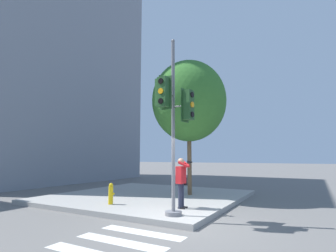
{
  "coord_description": "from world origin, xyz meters",
  "views": [
    {
      "loc": [
        -6.93,
        -3.33,
        1.91
      ],
      "look_at": [
        0.53,
        0.82,
        2.92
      ],
      "focal_mm": 28.0,
      "sensor_mm": 36.0,
      "label": 1
    }
  ],
  "objects_px": {
    "traffic_signal_pole": "(171,112)",
    "street_tree": "(189,101)",
    "person_photographer": "(182,178)",
    "fire_hydrant": "(111,194)"
  },
  "relations": [
    {
      "from": "person_photographer",
      "to": "street_tree",
      "type": "bearing_deg",
      "value": 19.53
    },
    {
      "from": "traffic_signal_pole",
      "to": "person_photographer",
      "type": "xyz_separation_m",
      "value": [
        1.23,
        0.27,
        -2.11
      ]
    },
    {
      "from": "street_tree",
      "to": "fire_hydrant",
      "type": "relative_size",
      "value": 8.29
    },
    {
      "from": "traffic_signal_pole",
      "to": "fire_hydrant",
      "type": "bearing_deg",
      "value": 78.03
    },
    {
      "from": "traffic_signal_pole",
      "to": "person_photographer",
      "type": "height_order",
      "value": "traffic_signal_pole"
    },
    {
      "from": "person_photographer",
      "to": "street_tree",
      "type": "distance_m",
      "value": 4.7
    },
    {
      "from": "traffic_signal_pole",
      "to": "street_tree",
      "type": "distance_m",
      "value": 4.68
    },
    {
      "from": "person_photographer",
      "to": "street_tree",
      "type": "xyz_separation_m",
      "value": [
        3.06,
        1.09,
        3.4
      ]
    },
    {
      "from": "fire_hydrant",
      "to": "person_photographer",
      "type": "bearing_deg",
      "value": -76.74
    },
    {
      "from": "traffic_signal_pole",
      "to": "street_tree",
      "type": "bearing_deg",
      "value": 17.5
    }
  ]
}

